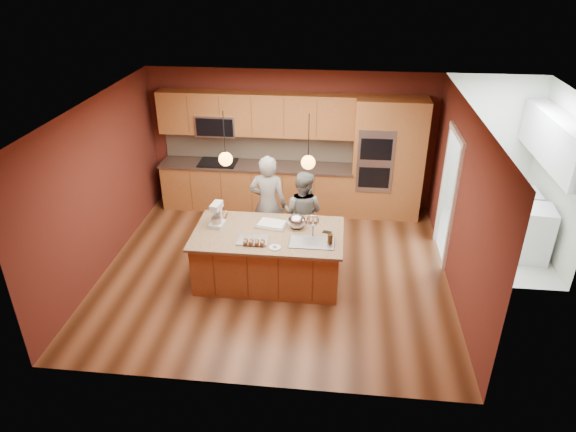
# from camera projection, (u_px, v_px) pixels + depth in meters

# --- Properties ---
(floor) EXTENTS (5.50, 5.50, 0.00)m
(floor) POSITION_uv_depth(u_px,v_px,m) (275.00, 270.00, 8.37)
(floor) COLOR #422211
(floor) RESTS_ON ground
(ceiling) EXTENTS (5.50, 5.50, 0.00)m
(ceiling) POSITION_uv_depth(u_px,v_px,m) (273.00, 107.00, 7.11)
(ceiling) COLOR silver
(ceiling) RESTS_ON ground
(wall_back) EXTENTS (5.50, 0.00, 5.50)m
(wall_back) POSITION_uv_depth(u_px,v_px,m) (291.00, 140.00, 9.94)
(wall_back) COLOR #551F17
(wall_back) RESTS_ON ground
(wall_front) EXTENTS (5.50, 0.00, 5.50)m
(wall_front) POSITION_uv_depth(u_px,v_px,m) (244.00, 294.00, 5.54)
(wall_front) COLOR #551F17
(wall_front) RESTS_ON ground
(wall_left) EXTENTS (0.00, 5.00, 5.00)m
(wall_left) POSITION_uv_depth(u_px,v_px,m) (100.00, 187.00, 8.00)
(wall_left) COLOR #551F17
(wall_left) RESTS_ON ground
(wall_right) EXTENTS (0.00, 5.00, 5.00)m
(wall_right) POSITION_uv_depth(u_px,v_px,m) (461.00, 204.00, 7.48)
(wall_right) COLOR #551F17
(wall_right) RESTS_ON ground
(cabinet_run) EXTENTS (3.74, 0.64, 2.30)m
(cabinet_run) POSITION_uv_depth(u_px,v_px,m) (255.00, 161.00, 9.95)
(cabinet_run) COLOR #974C2A
(cabinet_run) RESTS_ON floor
(oven_column) EXTENTS (1.30, 0.62, 2.30)m
(oven_column) POSITION_uv_depth(u_px,v_px,m) (388.00, 159.00, 9.59)
(oven_column) COLOR #974C2A
(oven_column) RESTS_ON floor
(doorway_trim) EXTENTS (0.08, 1.11, 2.20)m
(doorway_trim) POSITION_uv_depth(u_px,v_px,m) (447.00, 198.00, 8.32)
(doorway_trim) COLOR white
(doorway_trim) RESTS_ON wall_right
(laundry_room) EXTENTS (2.60, 2.70, 2.70)m
(laundry_room) POSITION_uv_depth(u_px,v_px,m) (556.00, 141.00, 8.10)
(laundry_room) COLOR beige
(laundry_room) RESTS_ON ground
(pendant_left) EXTENTS (0.20, 0.20, 0.80)m
(pendant_left) POSITION_uv_depth(u_px,v_px,m) (226.00, 159.00, 7.28)
(pendant_left) COLOR black
(pendant_left) RESTS_ON ceiling
(pendant_right) EXTENTS (0.20, 0.20, 0.80)m
(pendant_right) POSITION_uv_depth(u_px,v_px,m) (308.00, 162.00, 7.16)
(pendant_right) COLOR black
(pendant_right) RESTS_ON ceiling
(island) EXTENTS (2.27, 1.28, 1.22)m
(island) POSITION_uv_depth(u_px,v_px,m) (270.00, 256.00, 7.95)
(island) COLOR #974C2A
(island) RESTS_ON floor
(person_left) EXTENTS (0.65, 0.45, 1.73)m
(person_left) POSITION_uv_depth(u_px,v_px,m) (268.00, 205.00, 8.54)
(person_left) COLOR black
(person_left) RESTS_ON floor
(person_right) EXTENTS (0.85, 0.75, 1.48)m
(person_right) POSITION_uv_depth(u_px,v_px,m) (303.00, 213.00, 8.55)
(person_right) COLOR slate
(person_right) RESTS_ON floor
(stand_mixer) EXTENTS (0.24, 0.30, 0.38)m
(stand_mixer) POSITION_uv_depth(u_px,v_px,m) (217.00, 216.00, 7.89)
(stand_mixer) COLOR silver
(stand_mixer) RESTS_ON island
(sheet_cake) EXTENTS (0.51, 0.42, 0.05)m
(sheet_cake) POSITION_uv_depth(u_px,v_px,m) (272.00, 224.00, 7.95)
(sheet_cake) COLOR silver
(sheet_cake) RESTS_ON island
(cooling_rack) EXTENTS (0.46, 0.33, 0.02)m
(cooling_rack) POSITION_uv_depth(u_px,v_px,m) (253.00, 240.00, 7.55)
(cooling_rack) COLOR #A8AAB0
(cooling_rack) RESTS_ON island
(mixing_bowl) EXTENTS (0.28, 0.28, 0.23)m
(mixing_bowl) POSITION_uv_depth(u_px,v_px,m) (297.00, 221.00, 7.85)
(mixing_bowl) COLOR #B1B3B7
(mixing_bowl) RESTS_ON island
(plate) EXTENTS (0.17, 0.17, 0.01)m
(plate) POSITION_uv_depth(u_px,v_px,m) (275.00, 248.00, 7.36)
(plate) COLOR silver
(plate) RESTS_ON island
(tumbler) EXTENTS (0.08, 0.08, 0.15)m
(tumbler) POSITION_uv_depth(u_px,v_px,m) (330.00, 239.00, 7.44)
(tumbler) COLOR #381D0B
(tumbler) RESTS_ON island
(phone) EXTENTS (0.15, 0.10, 0.01)m
(phone) POSITION_uv_depth(u_px,v_px,m) (327.00, 232.00, 7.76)
(phone) COLOR black
(phone) RESTS_ON island
(cupcakes_left) EXTENTS (0.22, 0.30, 0.07)m
(cupcakes_left) POSITION_uv_depth(u_px,v_px,m) (220.00, 216.00, 8.18)
(cupcakes_left) COLOR #AF7449
(cupcakes_left) RESTS_ON island
(cupcakes_rack) EXTENTS (0.33, 0.16, 0.07)m
(cupcakes_rack) POSITION_uv_depth(u_px,v_px,m) (254.00, 242.00, 7.41)
(cupcakes_rack) COLOR #AF7449
(cupcakes_rack) RESTS_ON island
(cupcakes_right) EXTENTS (0.22, 0.22, 0.07)m
(cupcakes_right) POSITION_uv_depth(u_px,v_px,m) (311.00, 219.00, 8.07)
(cupcakes_right) COLOR #AF7449
(cupcakes_right) RESTS_ON island
(washer) EXTENTS (0.63, 0.65, 0.93)m
(washer) POSITION_uv_depth(u_px,v_px,m) (531.00, 233.00, 8.50)
(washer) COLOR silver
(washer) RESTS_ON floor
(dryer) EXTENTS (0.56, 0.58, 0.90)m
(dryer) POSITION_uv_depth(u_px,v_px,m) (518.00, 214.00, 9.14)
(dryer) COLOR silver
(dryer) RESTS_ON floor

